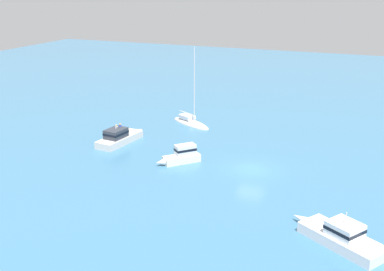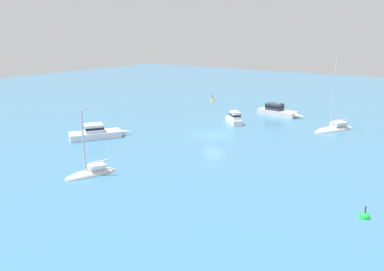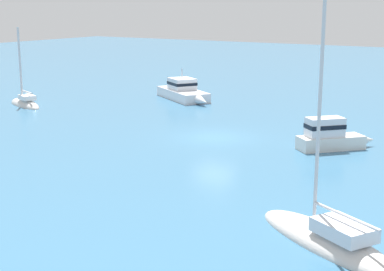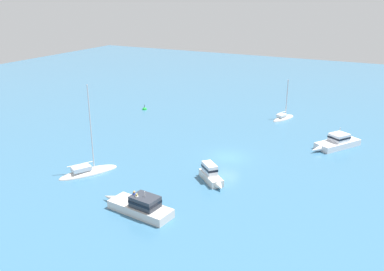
{
  "view_description": "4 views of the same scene",
  "coord_description": "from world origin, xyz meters",
  "px_view_note": "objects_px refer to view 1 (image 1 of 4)",
  "views": [
    {
      "loc": [
        -41.56,
        -11.13,
        17.29
      ],
      "look_at": [
        2.36,
        7.1,
        1.78
      ],
      "focal_mm": 45.12,
      "sensor_mm": 36.0,
      "label": 1
    },
    {
      "loc": [
        24.45,
        -39.81,
        12.5
      ],
      "look_at": [
        -0.94,
        -3.36,
        0.51
      ],
      "focal_mm": 36.18,
      "sensor_mm": 36.0,
      "label": 2
    },
    {
      "loc": [
        29.38,
        17.02,
        7.84
      ],
      "look_at": [
        4.92,
        1.52,
        1.24
      ],
      "focal_mm": 54.35,
      "sensor_mm": 36.0,
      "label": 3
    },
    {
      "loc": [
        -16.87,
        42.14,
        18.54
      ],
      "look_at": [
        6.36,
        -3.04,
        0.75
      ],
      "focal_mm": 38.57,
      "sensor_mm": 36.0,
      "label": 4
    }
  ],
  "objects_px": {
    "powerboat": "(120,137)",
    "yacht": "(191,123)",
    "launch_1": "(340,236)",
    "launch": "(181,155)"
  },
  "relations": [
    {
      "from": "launch",
      "to": "yacht",
      "type": "bearing_deg",
      "value": -119.06
    },
    {
      "from": "launch",
      "to": "yacht",
      "type": "height_order",
      "value": "yacht"
    },
    {
      "from": "launch",
      "to": "yacht",
      "type": "relative_size",
      "value": 0.4
    },
    {
      "from": "launch_1",
      "to": "powerboat",
      "type": "bearing_deg",
      "value": 5.15
    },
    {
      "from": "powerboat",
      "to": "yacht",
      "type": "relative_size",
      "value": 0.74
    },
    {
      "from": "powerboat",
      "to": "yacht",
      "type": "distance_m",
      "value": 10.7
    },
    {
      "from": "launch",
      "to": "launch_1",
      "type": "relative_size",
      "value": 0.57
    },
    {
      "from": "launch",
      "to": "launch_1",
      "type": "height_order",
      "value": "launch_1"
    },
    {
      "from": "powerboat",
      "to": "launch_1",
      "type": "relative_size",
      "value": 1.06
    },
    {
      "from": "launch_1",
      "to": "yacht",
      "type": "distance_m",
      "value": 30.45
    }
  ]
}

